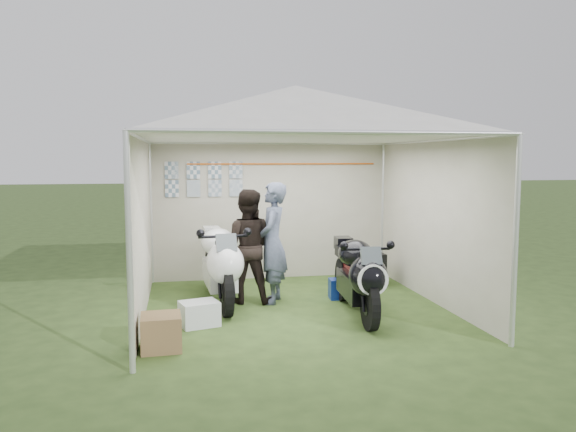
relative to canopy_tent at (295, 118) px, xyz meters
name	(u,v)px	position (x,y,z in m)	size (l,w,h in m)	color
ground	(295,308)	(0.00, -0.03, -2.58)	(80.00, 80.00, 0.00)	#2E441B
canopy_tent	(295,118)	(0.00, 0.00, 0.00)	(5.66, 5.66, 3.00)	silver
motorcycle_white	(220,262)	(-0.99, 0.37, -1.97)	(0.57, 2.20, 1.08)	black
motorcycle_black	(358,274)	(0.72, -0.59, -2.01)	(0.55, 2.05, 1.01)	black
paddock_stand	(343,289)	(0.79, 0.34, -2.43)	(0.39, 0.24, 0.29)	#1737C8
person_dark_jacket	(247,246)	(-0.61, 0.41, -1.77)	(0.78, 0.61, 1.61)	black
person_blue_jacket	(272,243)	(-0.25, 0.33, -1.72)	(0.62, 0.41, 1.71)	slate
equipment_box	(367,269)	(1.41, 1.09, -2.31)	(0.53, 0.42, 0.53)	black
crate_0	(199,314)	(-1.32, -0.61, -2.43)	(0.45, 0.35, 0.30)	silver
crate_1	(161,332)	(-1.75, -1.41, -2.39)	(0.42, 0.42, 0.38)	brown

